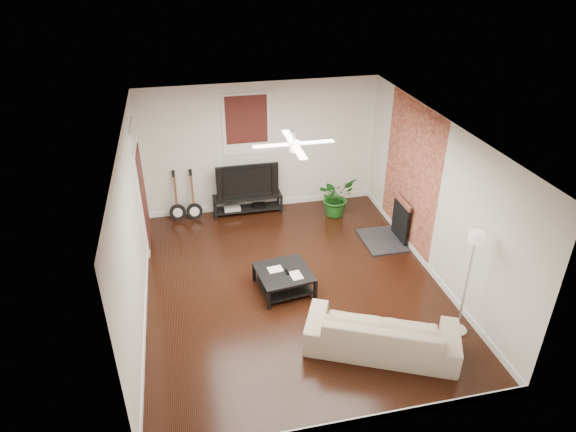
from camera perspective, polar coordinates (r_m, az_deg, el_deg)
name	(u,v)px	position (r m, az deg, el deg)	size (l,w,h in m)	color
room	(293,214)	(8.14, 0.61, 0.21)	(5.01, 6.01, 2.81)	black
brick_accent	(410,175)	(9.77, 13.65, 4.49)	(0.02, 2.20, 2.80)	#974130
fireplace	(391,220)	(10.07, 11.56, -0.50)	(0.80, 1.10, 0.92)	black
window_back	(247,124)	(10.55, -4.70, 10.29)	(1.00, 0.06, 1.30)	#3F1111
door_left	(141,187)	(9.77, -16.24, 3.16)	(0.08, 1.00, 2.50)	white
tv_stand	(248,204)	(11.06, -4.56, 1.36)	(1.48, 0.39, 0.41)	black
tv	(247,179)	(10.81, -4.70, 4.17)	(1.32, 0.17, 0.76)	black
coffee_table	(284,280)	(8.68, -0.46, -7.27)	(0.87, 0.87, 0.37)	black
sofa	(382,332)	(7.61, 10.53, -12.72)	(2.18, 0.85, 0.64)	tan
floor_lamp	(467,284)	(7.86, 19.51, -7.25)	(0.29, 0.29, 1.78)	white
potted_plant	(336,197)	(10.89, 5.42, 2.19)	(0.78, 0.67, 0.86)	#195317
guitar_left	(176,197)	(10.80, -12.53, 2.08)	(0.34, 0.24, 1.11)	black
guitar_right	(193,196)	(10.77, -10.67, 2.21)	(0.34, 0.24, 1.11)	black
ceiling_fan	(294,144)	(7.63, 0.66, 8.13)	(1.24, 1.24, 0.32)	white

